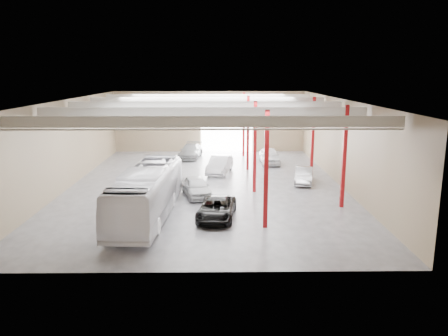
{
  "coord_description": "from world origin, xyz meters",
  "views": [
    {
      "loc": [
        1.02,
        -34.74,
        9.02
      ],
      "look_at": [
        1.43,
        -3.39,
        2.2
      ],
      "focal_mm": 35.0,
      "sensor_mm": 36.0,
      "label": 1
    }
  ],
  "objects_px": {
    "coach_bus": "(147,193)",
    "black_sedan": "(217,209)",
    "car_row_a": "(196,187)",
    "car_right_far": "(269,156)",
    "car_row_c": "(191,151)",
    "car_row_b": "(220,165)",
    "car_right_near": "(304,175)"
  },
  "relations": [
    {
      "from": "car_row_a",
      "to": "black_sedan",
      "type": "bearing_deg",
      "value": -88.1
    },
    {
      "from": "black_sedan",
      "to": "car_right_far",
      "type": "bearing_deg",
      "value": 79.9
    },
    {
      "from": "black_sedan",
      "to": "car_right_near",
      "type": "distance_m",
      "value": 11.61
    },
    {
      "from": "coach_bus",
      "to": "car_row_b",
      "type": "bearing_deg",
      "value": 73.17
    },
    {
      "from": "car_row_a",
      "to": "car_right_near",
      "type": "distance_m",
      "value": 9.61
    },
    {
      "from": "coach_bus",
      "to": "car_row_c",
      "type": "height_order",
      "value": "coach_bus"
    },
    {
      "from": "coach_bus",
      "to": "black_sedan",
      "type": "bearing_deg",
      "value": -1.73
    },
    {
      "from": "black_sedan",
      "to": "car_row_c",
      "type": "relative_size",
      "value": 0.94
    },
    {
      "from": "coach_bus",
      "to": "car_right_far",
      "type": "xyz_separation_m",
      "value": [
        9.71,
        16.85,
        -0.83
      ]
    },
    {
      "from": "coach_bus",
      "to": "car_row_c",
      "type": "bearing_deg",
      "value": 89.26
    },
    {
      "from": "black_sedan",
      "to": "car_right_near",
      "type": "xyz_separation_m",
      "value": [
        7.27,
        9.05,
        0.0
      ]
    },
    {
      "from": "car_row_b",
      "to": "black_sedan",
      "type": "bearing_deg",
      "value": -78.78
    },
    {
      "from": "coach_bus",
      "to": "car_right_far",
      "type": "distance_m",
      "value": 19.46
    },
    {
      "from": "black_sedan",
      "to": "car_row_a",
      "type": "distance_m",
      "value": 5.42
    },
    {
      "from": "coach_bus",
      "to": "car_row_a",
      "type": "distance_m",
      "value": 5.65
    },
    {
      "from": "car_row_c",
      "to": "car_row_a",
      "type": "bearing_deg",
      "value": -77.73
    },
    {
      "from": "car_row_a",
      "to": "car_right_far",
      "type": "bearing_deg",
      "value": 45.83
    },
    {
      "from": "car_row_a",
      "to": "car_right_far",
      "type": "height_order",
      "value": "car_right_far"
    },
    {
      "from": "black_sedan",
      "to": "car_right_near",
      "type": "relative_size",
      "value": 1.18
    },
    {
      "from": "car_right_far",
      "to": "black_sedan",
      "type": "bearing_deg",
      "value": -107.59
    },
    {
      "from": "car_row_a",
      "to": "car_row_c",
      "type": "height_order",
      "value": "car_row_c"
    },
    {
      "from": "car_row_a",
      "to": "car_row_b",
      "type": "xyz_separation_m",
      "value": [
        1.78,
        7.71,
        0.06
      ]
    },
    {
      "from": "coach_bus",
      "to": "black_sedan",
      "type": "distance_m",
      "value": 4.52
    },
    {
      "from": "coach_bus",
      "to": "car_right_near",
      "type": "distance_m",
      "value": 14.55
    },
    {
      "from": "black_sedan",
      "to": "car_row_c",
      "type": "height_order",
      "value": "car_row_c"
    },
    {
      "from": "black_sedan",
      "to": "car_right_far",
      "type": "height_order",
      "value": "car_right_far"
    },
    {
      "from": "car_row_b",
      "to": "car_right_near",
      "type": "relative_size",
      "value": 1.19
    },
    {
      "from": "car_row_a",
      "to": "car_right_far",
      "type": "distance_m",
      "value": 13.86
    },
    {
      "from": "car_row_b",
      "to": "car_right_far",
      "type": "distance_m",
      "value": 6.68
    },
    {
      "from": "car_right_near",
      "to": "car_right_far",
      "type": "bearing_deg",
      "value": 116.16
    },
    {
      "from": "coach_bus",
      "to": "black_sedan",
      "type": "relative_size",
      "value": 2.45
    },
    {
      "from": "car_row_a",
      "to": "car_row_c",
      "type": "distance_m",
      "value": 15.27
    }
  ]
}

